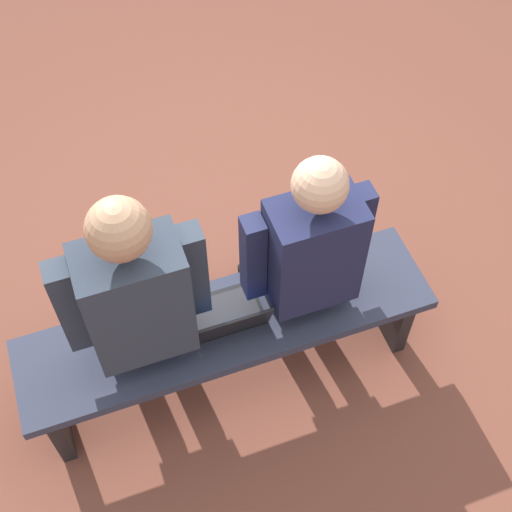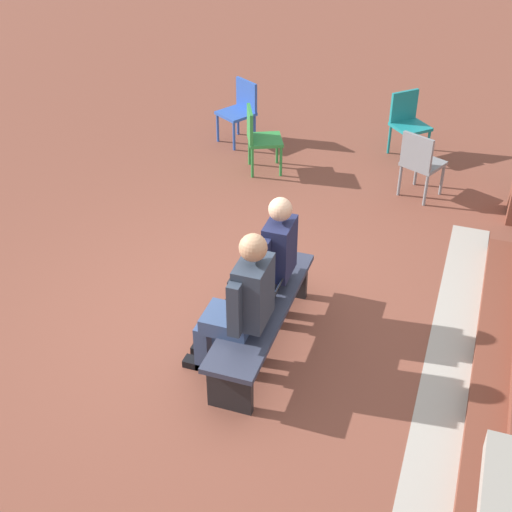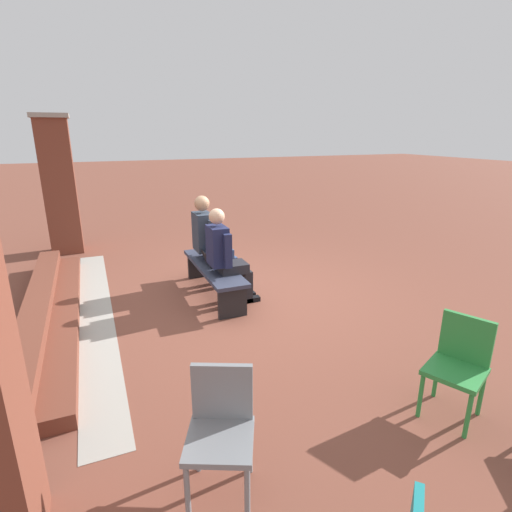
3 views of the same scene
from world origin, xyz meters
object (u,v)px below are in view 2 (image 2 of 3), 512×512
Objects in this scene: person_student at (268,258)px; laptop at (264,301)px; person_adult at (240,302)px; plastic_chair_near_bench_left at (408,120)px; plastic_chair_by_pillar at (420,161)px; bench at (262,315)px; plastic_chair_near_bench_right at (240,108)px; plastic_chair_foreground at (259,136)px.

person_student is 0.42m from laptop.
person_adult reaches higher than plastic_chair_near_bench_left.
laptop is 4.33m from plastic_chair_near_bench_left.
person_student is 1.58× the size of plastic_chair_by_pillar.
bench is at bearing 168.58° from person_adult.
plastic_chair_foreground is at bearing 34.47° from plastic_chair_near_bench_right.
person_adult is at bearing 16.34° from plastic_chair_foreground.
person_adult is 0.43m from laptop.
plastic_chair_near_bench_left is (-3.94, 0.64, -0.23)m from person_student.
plastic_chair_near_bench_right is (-3.97, -1.64, 0.13)m from bench.
person_student is at bearing 20.14° from plastic_chair_foreground.
person_student is 2.97m from plastic_chair_by_pillar.
plastic_chair_by_pillar is at bearing 72.20° from plastic_chair_near_bench_right.
plastic_chair_near_bench_right is 1.00× the size of plastic_chair_foreground.
bench is 4.33m from plastic_chair_near_bench_left.
plastic_chair_near_bench_left is (-0.32, 2.21, 0.00)m from plastic_chair_near_bench_right.
plastic_chair_near_bench_right is (-3.62, -1.57, -0.23)m from person_student.
plastic_chair_by_pillar is (-3.50, 0.97, -0.26)m from person_adult.
person_adult is 1.66× the size of plastic_chair_near_bench_right.
laptop is at bearing 22.58° from plastic_chair_near_bench_right.
bench is 2.14× the size of plastic_chair_near_bench_right.
person_adult is 4.69m from plastic_chair_near_bench_left.
plastic_chair_foreground is (-3.55, -1.04, -0.26)m from person_adult.
plastic_chair_near_bench_left is at bearing 172.36° from bench.
plastic_chair_by_pillar is at bearing 16.05° from plastic_chair_near_bench_left.
person_student is at bearing -167.43° from laptop.
person_student reaches higher than plastic_chair_foreground.
plastic_chair_near_bench_left is (-4.64, 0.65, -0.26)m from person_adult.
person_student is 4.00m from plastic_chair_near_bench_left.
plastic_chair_by_pillar is at bearing 160.91° from person_student.
person_adult reaches higher than laptop.
plastic_chair_by_pillar is 2.67m from plastic_chair_near_bench_right.
person_adult is at bearing -7.93° from plastic_chair_near_bench_left.
bench is at bearing -74.26° from laptop.
plastic_chair_by_pillar and plastic_chair_near_bench_left have the same top height.
plastic_chair_foreground reaches higher than bench.
plastic_chair_near_bench_right is (-4.32, -1.57, -0.26)m from person_adult.
plastic_chair_by_pillar reaches higher than bench.
person_student is 3.95m from plastic_chair_near_bench_right.
bench is at bearing 10.59° from person_student.
person_student reaches higher than plastic_chair_near_bench_right.
plastic_chair_foreground is (0.77, 0.53, 0.00)m from plastic_chair_near_bench_right.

